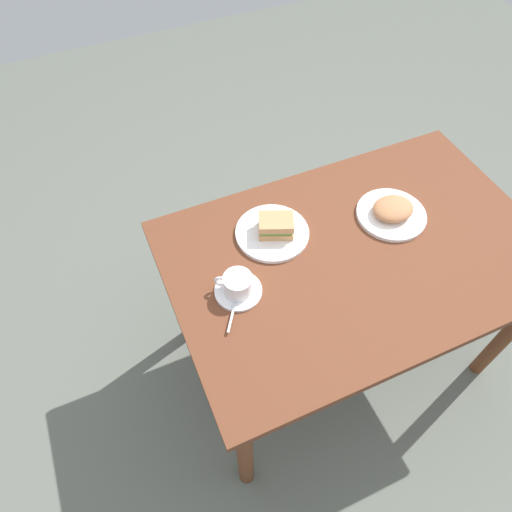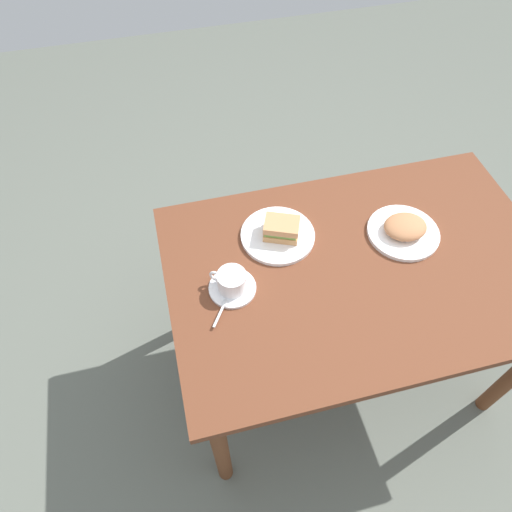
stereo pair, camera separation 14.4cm
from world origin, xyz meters
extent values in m
plane|color=#5F645A|center=(0.00, 0.00, 0.00)|extent=(6.00, 6.00, 0.00)
cube|color=brown|center=(0.00, 0.00, 0.71)|extent=(1.22, 0.79, 0.03)
cylinder|color=brown|center=(-0.54, -0.33, 0.35)|extent=(0.05, 0.05, 0.70)
cylinder|color=brown|center=(-0.54, 0.33, 0.35)|extent=(0.05, 0.05, 0.70)
cylinder|color=brown|center=(0.54, 0.33, 0.35)|extent=(0.05, 0.05, 0.70)
cylinder|color=white|center=(-0.23, 0.17, 0.74)|extent=(0.24, 0.24, 0.01)
cube|color=tan|center=(-0.22, 0.17, 0.75)|extent=(0.13, 0.12, 0.02)
cube|color=olive|center=(-0.22, 0.17, 0.77)|extent=(0.12, 0.11, 0.01)
cube|color=tan|center=(-0.22, 0.17, 0.79)|extent=(0.13, 0.12, 0.02)
cylinder|color=white|center=(-0.41, 0.01, 0.73)|extent=(0.14, 0.14, 0.01)
cylinder|color=white|center=(-0.41, 0.01, 0.77)|extent=(0.09, 0.09, 0.06)
cylinder|color=#A07E50|center=(-0.41, 0.01, 0.80)|extent=(0.08, 0.08, 0.01)
torus|color=white|center=(-0.45, 0.04, 0.77)|extent=(0.04, 0.03, 0.04)
cube|color=silver|center=(-0.47, -0.08, 0.74)|extent=(0.05, 0.07, 0.00)
ellipsoid|color=silver|center=(-0.45, -0.04, 0.74)|extent=(0.03, 0.03, 0.01)
cylinder|color=white|center=(0.18, 0.09, 0.74)|extent=(0.23, 0.23, 0.01)
ellipsoid|color=#B8774D|center=(0.18, 0.09, 0.76)|extent=(0.14, 0.12, 0.04)
camera|label=1|loc=(-0.66, -0.70, 1.91)|focal=32.59mm
camera|label=2|loc=(-0.53, -0.74, 1.91)|focal=32.59mm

